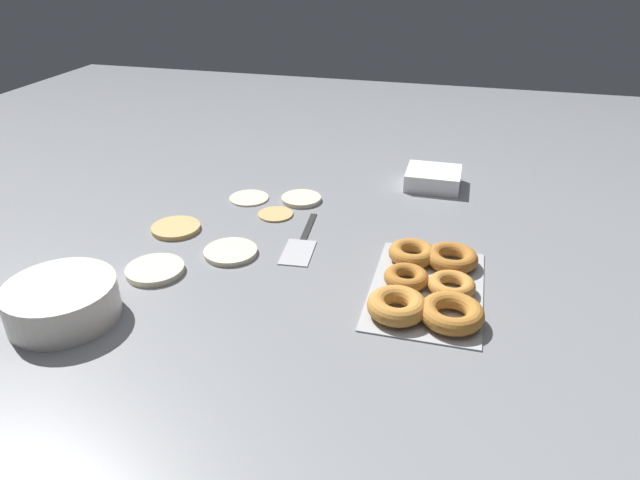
# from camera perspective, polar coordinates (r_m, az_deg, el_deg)

# --- Properties ---
(ground_plane) EXTENTS (3.00, 3.00, 0.00)m
(ground_plane) POSITION_cam_1_polar(r_m,az_deg,el_deg) (1.23, -3.50, 0.27)
(ground_plane) COLOR gray
(pancake_0) EXTENTS (0.11, 0.11, 0.01)m
(pancake_0) POSITION_cam_1_polar(r_m,az_deg,el_deg) (1.17, -8.93, -1.18)
(pancake_0) COLOR beige
(pancake_0) RESTS_ON ground_plane
(pancake_1) EXTENTS (0.10, 0.10, 0.01)m
(pancake_1) POSITION_cam_1_polar(r_m,az_deg,el_deg) (1.42, -7.11, 4.26)
(pancake_1) COLOR beige
(pancake_1) RESTS_ON ground_plane
(pancake_2) EXTENTS (0.08, 0.08, 0.01)m
(pancake_2) POSITION_cam_1_polar(r_m,az_deg,el_deg) (1.33, -4.47, 2.68)
(pancake_2) COLOR tan
(pancake_2) RESTS_ON ground_plane
(pancake_3) EXTENTS (0.11, 0.11, 0.01)m
(pancake_3) POSITION_cam_1_polar(r_m,az_deg,el_deg) (1.14, -16.17, -2.88)
(pancake_3) COLOR beige
(pancake_3) RESTS_ON ground_plane
(pancake_4) EXTENTS (0.11, 0.11, 0.01)m
(pancake_4) POSITION_cam_1_polar(r_m,az_deg,el_deg) (1.29, -14.22, 1.17)
(pancake_4) COLOR tan
(pancake_4) RESTS_ON ground_plane
(pancake_5) EXTENTS (0.10, 0.10, 0.01)m
(pancake_5) POSITION_cam_1_polar(r_m,az_deg,el_deg) (1.39, -1.89, 4.14)
(pancake_5) COLOR beige
(pancake_5) RESTS_ON ground_plane
(donut_tray) EXTENTS (0.31, 0.20, 0.04)m
(donut_tray) POSITION_cam_1_polar(r_m,az_deg,el_deg) (1.05, 10.79, -4.38)
(donut_tray) COLOR #ADAFB5
(donut_tray) RESTS_ON ground_plane
(batter_bowl) EXTENTS (0.18, 0.18, 0.07)m
(batter_bowl) POSITION_cam_1_polar(r_m,az_deg,el_deg) (1.05, -24.39, -5.61)
(batter_bowl) COLOR silver
(batter_bowl) RESTS_ON ground_plane
(container_stack) EXTENTS (0.12, 0.14, 0.04)m
(container_stack) POSITION_cam_1_polar(r_m,az_deg,el_deg) (1.50, 11.24, 6.08)
(container_stack) COLOR white
(container_stack) RESTS_ON ground_plane
(spatula) EXTENTS (0.24, 0.07, 0.01)m
(spatula) POSITION_cam_1_polar(r_m,az_deg,el_deg) (1.19, -1.98, -0.58)
(spatula) COLOR black
(spatula) RESTS_ON ground_plane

